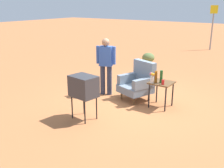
# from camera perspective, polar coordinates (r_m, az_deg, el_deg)

# --- Properties ---
(ground_plane) EXTENTS (60.00, 60.00, 0.00)m
(ground_plane) POSITION_cam_1_polar(r_m,az_deg,el_deg) (7.23, 4.78, -3.88)
(ground_plane) COLOR #B76B3D
(armchair) EXTENTS (0.98, 0.99, 1.06)m
(armchair) POSITION_cam_1_polar(r_m,az_deg,el_deg) (7.30, 5.68, 0.44)
(armchair) COLOR brown
(armchair) RESTS_ON ground
(side_table) EXTENTS (0.56, 0.56, 0.66)m
(side_table) POSITION_cam_1_polar(r_m,az_deg,el_deg) (6.82, 10.62, -0.41)
(side_table) COLOR black
(side_table) RESTS_ON ground
(tv_on_stand) EXTENTS (0.65, 0.52, 1.03)m
(tv_on_stand) POSITION_cam_1_polar(r_m,az_deg,el_deg) (5.97, -6.13, -0.54)
(tv_on_stand) COLOR black
(tv_on_stand) RESTS_ON ground
(person_standing) EXTENTS (0.54, 0.33, 1.64)m
(person_standing) POSITION_cam_1_polar(r_m,az_deg,el_deg) (7.55, -1.32, 4.54)
(person_standing) COLOR #2D3347
(person_standing) RESTS_ON ground
(road_sign) EXTENTS (0.33, 0.33, 2.44)m
(road_sign) POSITION_cam_1_polar(r_m,az_deg,el_deg) (16.04, 20.86, 11.80)
(road_sign) COLOR gray
(road_sign) RESTS_ON ground
(bottle_wine_green) EXTENTS (0.07, 0.07, 0.32)m
(bottle_wine_green) POSITION_cam_1_polar(r_m,az_deg,el_deg) (6.68, 10.58, 1.56)
(bottle_wine_green) COLOR #1E5623
(bottle_wine_green) RESTS_ON side_table
(bottle_tall_amber) EXTENTS (0.07, 0.07, 0.30)m
(bottle_tall_amber) POSITION_cam_1_polar(r_m,az_deg,el_deg) (6.68, 9.44, 1.52)
(bottle_tall_amber) COLOR brown
(bottle_tall_amber) RESTS_ON side_table
(soda_can_red) EXTENTS (0.07, 0.07, 0.12)m
(soda_can_red) POSITION_cam_1_polar(r_m,az_deg,el_deg) (6.58, 10.93, 0.39)
(soda_can_red) COLOR red
(soda_can_red) RESTS_ON side_table
(flower_vase) EXTENTS (0.15, 0.10, 0.27)m
(flower_vase) POSITION_cam_1_polar(r_m,az_deg,el_deg) (6.63, 8.64, 1.44)
(flower_vase) COLOR silver
(flower_vase) RESTS_ON side_table
(shrub_far) EXTENTS (0.56, 0.56, 0.43)m
(shrub_far) POSITION_cam_1_polar(r_m,az_deg,el_deg) (12.03, 7.86, 5.67)
(shrub_far) COLOR olive
(shrub_far) RESTS_ON ground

